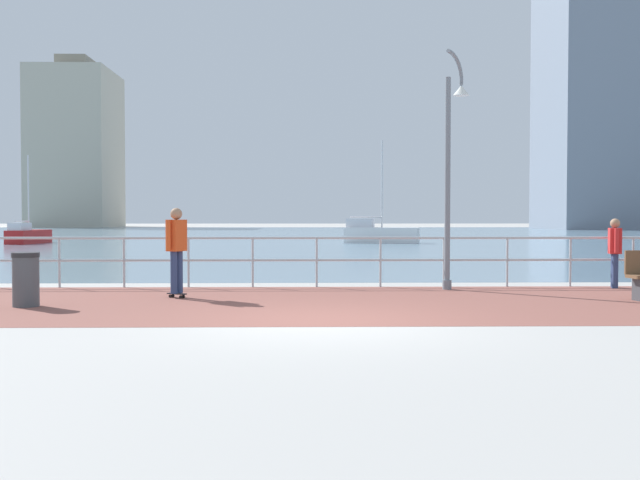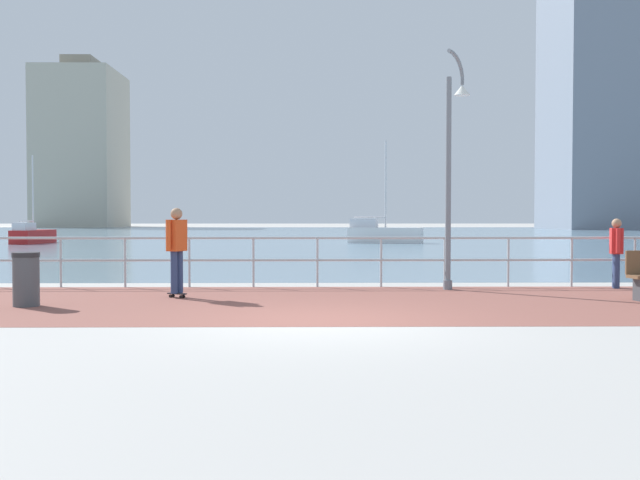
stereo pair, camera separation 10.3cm
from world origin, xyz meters
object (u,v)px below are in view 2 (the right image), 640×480
object	(u,v)px
skateboarder	(177,244)
trash_bin	(26,279)
bystander	(616,248)
sailboat_teal	(32,235)
sailboat_navy	(383,233)
lamppost	(453,157)

from	to	relation	value
skateboarder	trash_bin	size ratio (longest dim) A/B	1.84
skateboarder	bystander	world-z (taller)	skateboarder
sailboat_teal	trash_bin	bearing A→B (deg)	-69.45
trash_bin	sailboat_navy	xyz separation A→B (m)	(9.10, 29.85, 0.10)
lamppost	skateboarder	world-z (taller)	lamppost
bystander	sailboat_teal	distance (m)	34.69
lamppost	sailboat_navy	size ratio (longest dim) A/B	0.85
bystander	trash_bin	bearing A→B (deg)	-165.17
sailboat_navy	bystander	bearing A→B (deg)	-84.93
lamppost	sailboat_teal	xyz separation A→B (m)	(-18.94, 26.51, -2.32)
lamppost	sailboat_teal	bearing A→B (deg)	125.54
skateboarder	sailboat_navy	size ratio (longest dim) A/B	0.29
bystander	sailboat_navy	world-z (taller)	sailboat_navy
skateboarder	sailboat_teal	size ratio (longest dim) A/B	0.34
sailboat_teal	skateboarder	bearing A→B (deg)	-64.56
sailboat_navy	sailboat_teal	xyz separation A→B (m)	(-20.13, -0.42, -0.09)
bystander	sailboat_navy	bearing A→B (deg)	95.07
lamppost	sailboat_navy	distance (m)	27.05
lamppost	bystander	bearing A→B (deg)	1.99
trash_bin	sailboat_teal	world-z (taller)	sailboat_teal
skateboarder	trash_bin	distance (m)	2.74
trash_bin	sailboat_teal	distance (m)	31.43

